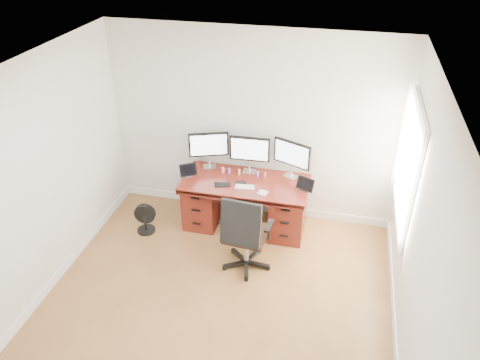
% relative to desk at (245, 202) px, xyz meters
% --- Properties ---
extents(ground, '(4.50, 4.50, 0.00)m').
position_rel_desk_xyz_m(ground, '(0.00, -1.83, -0.40)').
color(ground, brown).
rests_on(ground, ground).
extents(back_wall, '(4.00, 0.10, 2.70)m').
position_rel_desk_xyz_m(back_wall, '(0.00, 0.42, 0.95)').
color(back_wall, silver).
rests_on(back_wall, ground).
extents(right_wall, '(0.10, 4.50, 2.70)m').
position_rel_desk_xyz_m(right_wall, '(2.00, -1.72, 0.95)').
color(right_wall, silver).
rests_on(right_wall, ground).
extents(desk, '(1.70, 0.80, 0.75)m').
position_rel_desk_xyz_m(desk, '(0.00, 0.00, 0.00)').
color(desk, '#551811').
rests_on(desk, ground).
extents(office_chair, '(0.64, 0.63, 1.09)m').
position_rel_desk_xyz_m(office_chair, '(0.19, -0.88, -0.04)').
color(office_chair, black).
rests_on(office_chair, ground).
extents(floor_fan, '(0.30, 0.25, 0.43)m').
position_rel_desk_xyz_m(floor_fan, '(-1.32, -0.46, -0.19)').
color(floor_fan, black).
rests_on(floor_fan, ground).
extents(monitor_left, '(0.53, 0.22, 0.53)m').
position_rel_desk_xyz_m(monitor_left, '(-0.58, 0.24, 0.68)').
color(monitor_left, silver).
rests_on(monitor_left, desk).
extents(monitor_center, '(0.55, 0.15, 0.53)m').
position_rel_desk_xyz_m(monitor_center, '(0.00, 0.24, 0.68)').
color(monitor_center, silver).
rests_on(monitor_center, desk).
extents(monitor_right, '(0.52, 0.25, 0.53)m').
position_rel_desk_xyz_m(monitor_right, '(0.58, 0.24, 0.68)').
color(monitor_right, silver).
rests_on(monitor_right, desk).
extents(tablet_left, '(0.24, 0.19, 0.19)m').
position_rel_desk_xyz_m(tablet_left, '(-0.79, -0.08, 0.43)').
color(tablet_left, silver).
rests_on(tablet_left, desk).
extents(tablet_right, '(0.25, 0.16, 0.19)m').
position_rel_desk_xyz_m(tablet_right, '(0.81, -0.08, 0.43)').
color(tablet_right, silver).
rests_on(tablet_right, desk).
extents(keyboard, '(0.26, 0.13, 0.01)m').
position_rel_desk_xyz_m(keyboard, '(0.03, -0.18, 0.36)').
color(keyboard, silver).
rests_on(keyboard, desk).
extents(trackpad, '(0.15, 0.15, 0.01)m').
position_rel_desk_xyz_m(trackpad, '(0.29, -0.26, 0.35)').
color(trackpad, '#BBBDC2').
rests_on(trackpad, desk).
extents(drawing_tablet, '(0.24, 0.19, 0.01)m').
position_rel_desk_xyz_m(drawing_tablet, '(-0.28, -0.19, 0.35)').
color(drawing_tablet, black).
rests_on(drawing_tablet, desk).
extents(phone, '(0.16, 0.11, 0.01)m').
position_rel_desk_xyz_m(phone, '(-0.05, -0.07, 0.35)').
color(phone, black).
rests_on(phone, desk).
extents(figurine_pink, '(0.04, 0.04, 0.09)m').
position_rel_desk_xyz_m(figurine_pink, '(-0.35, 0.12, 0.40)').
color(figurine_pink, pink).
rests_on(figurine_pink, desk).
extents(figurine_purple, '(0.04, 0.04, 0.09)m').
position_rel_desk_xyz_m(figurine_purple, '(-0.26, 0.12, 0.40)').
color(figurine_purple, '#7F5ECB').
rests_on(figurine_purple, desk).
extents(figurine_orange, '(0.04, 0.04, 0.09)m').
position_rel_desk_xyz_m(figurine_orange, '(-0.12, 0.12, 0.40)').
color(figurine_orange, '#EEB25B').
rests_on(figurine_orange, desk).
extents(figurine_blue, '(0.04, 0.04, 0.09)m').
position_rel_desk_xyz_m(figurine_blue, '(0.14, 0.12, 0.40)').
color(figurine_blue, '#627DE2').
rests_on(figurine_blue, desk).
extents(figurine_brown, '(0.04, 0.04, 0.09)m').
position_rel_desk_xyz_m(figurine_brown, '(0.24, 0.12, 0.40)').
color(figurine_brown, olive).
rests_on(figurine_brown, desk).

